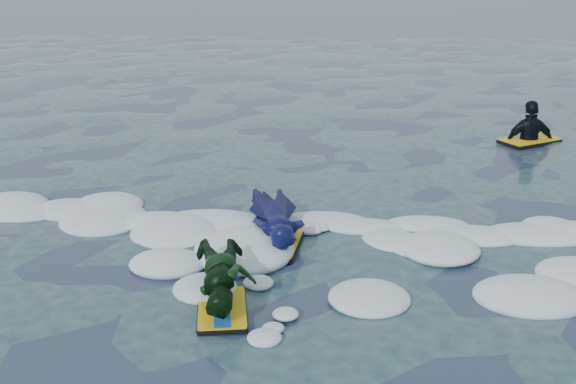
% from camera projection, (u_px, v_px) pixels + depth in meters
% --- Properties ---
extents(ground, '(120.00, 120.00, 0.00)m').
position_uv_depth(ground, '(188.00, 277.00, 7.86)').
color(ground, '#162235').
rests_on(ground, ground).
extents(foam_band, '(12.00, 3.10, 0.30)m').
position_uv_depth(foam_band, '(205.00, 240.00, 8.84)').
color(foam_band, white).
rests_on(foam_band, ground).
extents(prone_woman_unit, '(0.96, 1.81, 0.45)m').
position_uv_depth(prone_woman_unit, '(276.00, 220.00, 8.84)').
color(prone_woman_unit, black).
rests_on(prone_woman_unit, ground).
extents(prone_child_unit, '(0.80, 1.39, 0.52)m').
position_uv_depth(prone_child_unit, '(224.00, 280.00, 7.18)').
color(prone_child_unit, black).
rests_on(prone_child_unit, ground).
extents(waiting_rider_unit, '(1.24, 1.09, 1.63)m').
position_uv_depth(waiting_rider_unit, '(529.00, 144.00, 13.13)').
color(waiting_rider_unit, black).
rests_on(waiting_rider_unit, ground).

